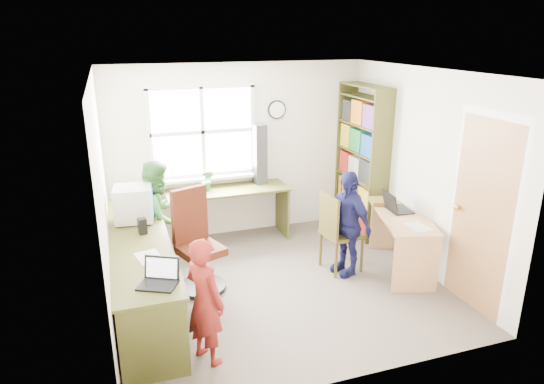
# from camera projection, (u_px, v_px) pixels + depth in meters

# --- Properties ---
(room) EXTENTS (3.64, 3.44, 2.44)m
(room) POSITION_uv_depth(u_px,v_px,m) (277.00, 182.00, 5.31)
(room) COLOR #4F463E
(room) RESTS_ON ground
(l_desk) EXTENTS (2.38, 2.95, 0.75)m
(l_desk) POSITION_uv_depth(u_px,v_px,m) (164.00, 278.00, 4.81)
(l_desk) COLOR #48491D
(l_desk) RESTS_ON ground
(right_desk) EXTENTS (0.88, 1.30, 0.69)m
(right_desk) POSITION_uv_depth(u_px,v_px,m) (403.00, 231.00, 5.83)
(right_desk) COLOR tan
(right_desk) RESTS_ON ground
(bookshelf) EXTENTS (0.30, 1.02, 2.10)m
(bookshelf) POSITION_uv_depth(u_px,v_px,m) (361.00, 164.00, 6.85)
(bookshelf) COLOR #48491D
(bookshelf) RESTS_ON ground
(swivel_chair) EXTENTS (0.69, 0.69, 1.15)m
(swivel_chair) POSITION_uv_depth(u_px,v_px,m) (197.00, 247.00, 5.41)
(swivel_chair) COLOR black
(swivel_chair) RESTS_ON ground
(wooden_chair) EXTENTS (0.46, 0.46, 0.97)m
(wooden_chair) POSITION_uv_depth(u_px,v_px,m) (337.00, 230.00, 5.79)
(wooden_chair) COLOR #463C17
(wooden_chair) RESTS_ON ground
(crt_monitor) EXTENTS (0.45, 0.41, 0.40)m
(crt_monitor) POSITION_uv_depth(u_px,v_px,m) (134.00, 204.00, 5.39)
(crt_monitor) COLOR white
(crt_monitor) RESTS_ON l_desk
(laptop_left) EXTENTS (0.39, 0.37, 0.21)m
(laptop_left) POSITION_uv_depth(u_px,v_px,m) (159.00, 278.00, 4.10)
(laptop_left) COLOR black
(laptop_left) RESTS_ON l_desk
(laptop_right) EXTENTS (0.32, 0.37, 0.24)m
(laptop_right) POSITION_uv_depth(u_px,v_px,m) (395.00, 206.00, 5.94)
(laptop_right) COLOR black
(laptop_right) RESTS_ON right_desk
(speaker_a) EXTENTS (0.10, 0.10, 0.17)m
(speaker_a) POSITION_uv_depth(u_px,v_px,m) (142.00, 226.00, 5.10)
(speaker_a) COLOR black
(speaker_a) RESTS_ON l_desk
(speaker_b) EXTENTS (0.10, 0.10, 0.17)m
(speaker_b) POSITION_uv_depth(u_px,v_px,m) (135.00, 206.00, 5.70)
(speaker_b) COLOR black
(speaker_b) RESTS_ON l_desk
(cd_tower) EXTENTS (0.19, 0.17, 0.83)m
(cd_tower) POSITION_uv_depth(u_px,v_px,m) (260.00, 154.00, 6.69)
(cd_tower) COLOR black
(cd_tower) RESTS_ON l_desk
(game_box) EXTENTS (0.34, 0.34, 0.05)m
(game_box) POSITION_uv_depth(u_px,v_px,m) (381.00, 201.00, 6.20)
(game_box) COLOR red
(game_box) RESTS_ON right_desk
(paper_a) EXTENTS (0.28, 0.35, 0.00)m
(paper_a) POSITION_uv_depth(u_px,v_px,m) (149.00, 257.00, 4.58)
(paper_a) COLOR beige
(paper_a) RESTS_ON l_desk
(paper_b) EXTENTS (0.22, 0.30, 0.00)m
(paper_b) POSITION_uv_depth(u_px,v_px,m) (418.00, 227.00, 5.46)
(paper_b) COLOR beige
(paper_b) RESTS_ON right_desk
(potted_plant) EXTENTS (0.19, 0.17, 0.28)m
(potted_plant) POSITION_uv_depth(u_px,v_px,m) (207.00, 181.00, 6.46)
(potted_plant) COLOR #317A3C
(potted_plant) RESTS_ON l_desk
(person_red) EXTENTS (0.45, 0.51, 1.17)m
(person_red) POSITION_uv_depth(u_px,v_px,m) (205.00, 301.00, 4.15)
(person_red) COLOR maroon
(person_red) RESTS_ON ground
(person_green) EXTENTS (0.74, 0.82, 1.37)m
(person_green) POSITION_uv_depth(u_px,v_px,m) (160.00, 217.00, 5.76)
(person_green) COLOR #33732E
(person_green) RESTS_ON ground
(person_navy) EXTENTS (0.49, 0.80, 1.27)m
(person_navy) POSITION_uv_depth(u_px,v_px,m) (347.00, 223.00, 5.70)
(person_navy) COLOR #151642
(person_navy) RESTS_ON ground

